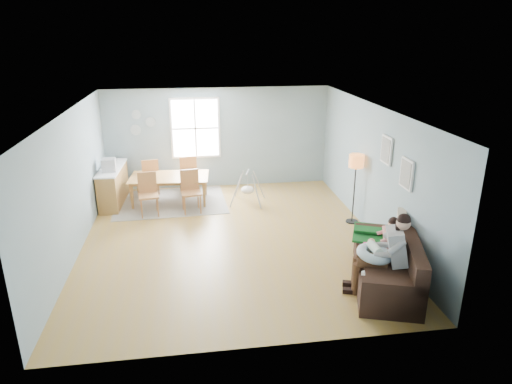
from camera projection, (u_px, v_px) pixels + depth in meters
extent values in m
cube|color=#AA823C|center=(231.00, 240.00, 9.54)|extent=(8.40, 9.40, 0.08)
cube|color=white|center=(228.00, 93.00, 8.52)|extent=(8.40, 9.40, 0.60)
cube|color=#79949F|center=(215.00, 129.00, 13.42)|extent=(8.40, 0.08, 3.90)
cube|color=#79949F|center=(271.00, 313.00, 4.73)|extent=(8.40, 0.08, 3.90)
cube|color=#79949F|center=(8.00, 187.00, 8.51)|extent=(0.08, 9.40, 3.90)
cube|color=#79949F|center=(426.00, 169.00, 9.64)|extent=(0.08, 9.40, 3.90)
cube|color=white|center=(195.00, 128.00, 12.13)|extent=(1.32, 0.06, 1.62)
cube|color=white|center=(195.00, 128.00, 12.10)|extent=(1.20, 0.02, 1.50)
cube|color=white|center=(195.00, 128.00, 12.09)|extent=(1.20, 0.03, 0.04)
cube|color=white|center=(195.00, 128.00, 12.09)|extent=(0.04, 0.03, 1.50)
cube|color=white|center=(407.00, 174.00, 7.95)|extent=(0.04, 0.44, 0.54)
cube|color=slate|center=(405.00, 174.00, 7.94)|extent=(0.01, 0.36, 0.46)
cube|color=white|center=(387.00, 150.00, 8.72)|extent=(0.04, 0.44, 0.54)
cube|color=slate|center=(385.00, 150.00, 8.72)|extent=(0.01, 0.36, 0.46)
cylinder|color=#8AA0A6|center=(136.00, 115.00, 11.79)|extent=(0.24, 0.02, 0.24)
cylinder|color=#8AA0A6|center=(151.00, 122.00, 11.90)|extent=(0.26, 0.02, 0.26)
cylinder|color=#8AA0A6|center=(136.00, 130.00, 11.92)|extent=(0.28, 0.02, 0.28)
cube|color=black|center=(385.00, 271.00, 7.80)|extent=(1.59, 2.42, 0.45)
cube|color=black|center=(411.00, 249.00, 7.59)|extent=(0.88, 2.19, 0.46)
cube|color=black|center=(394.00, 287.00, 6.75)|extent=(0.98, 0.49, 0.17)
cube|color=black|center=(381.00, 231.00, 8.63)|extent=(0.98, 0.49, 0.17)
cube|color=#155C24|center=(382.00, 234.00, 8.37)|extent=(1.28, 1.20, 0.04)
cube|color=tan|center=(401.00, 227.00, 8.09)|extent=(0.36, 0.55, 0.54)
cube|color=gray|center=(397.00, 246.00, 7.27)|extent=(0.48, 0.54, 0.61)
sphere|color=#DFA488|center=(404.00, 223.00, 7.12)|extent=(0.23, 0.23, 0.23)
sphere|color=black|center=(404.00, 220.00, 7.11)|extent=(0.22, 0.22, 0.22)
cylinder|color=#382514|center=(372.00, 264.00, 7.32)|extent=(0.50, 0.30, 0.16)
cylinder|color=#382514|center=(371.00, 257.00, 7.53)|extent=(0.50, 0.30, 0.16)
cylinder|color=#382514|center=(356.00, 279.00, 7.46)|extent=(0.13, 0.13, 0.55)
cylinder|color=#382514|center=(356.00, 272.00, 7.67)|extent=(0.13, 0.13, 0.55)
cube|color=black|center=(350.00, 291.00, 7.55)|extent=(0.27, 0.17, 0.08)
cube|color=black|center=(350.00, 284.00, 7.76)|extent=(0.27, 0.17, 0.08)
torus|color=silver|center=(374.00, 254.00, 7.38)|extent=(0.76, 0.75, 0.24)
cylinder|color=silver|center=(375.00, 248.00, 7.34)|extent=(0.16, 0.34, 0.14)
sphere|color=#DFA488|center=(371.00, 242.00, 7.51)|extent=(0.12, 0.12, 0.12)
cube|color=silver|center=(390.00, 238.00, 7.82)|extent=(0.30, 0.32, 0.39)
sphere|color=#DFA488|center=(393.00, 224.00, 7.73)|extent=(0.18, 0.18, 0.18)
sphere|color=black|center=(394.00, 222.00, 7.72)|extent=(0.18, 0.18, 0.18)
cylinder|color=#F33B80|center=(375.00, 249.00, 7.82)|extent=(0.34, 0.16, 0.10)
cylinder|color=#F33B80|center=(373.00, 245.00, 7.96)|extent=(0.34, 0.16, 0.10)
cylinder|color=#F33B80|center=(365.00, 258.00, 7.89)|extent=(0.08, 0.08, 0.32)
cylinder|color=#F33B80|center=(363.00, 254.00, 8.03)|extent=(0.08, 0.08, 0.32)
cylinder|color=black|center=(352.00, 221.00, 10.35)|extent=(0.28, 0.28, 0.03)
cylinder|color=black|center=(354.00, 193.00, 10.12)|extent=(0.03, 0.03, 1.39)
cylinder|color=orange|center=(356.00, 161.00, 9.87)|extent=(0.32, 0.32, 0.28)
cube|color=white|center=(381.00, 288.00, 7.23)|extent=(0.61, 0.58, 0.53)
cube|color=black|center=(371.00, 291.00, 7.12)|extent=(0.17, 0.34, 0.42)
cube|color=gray|center=(171.00, 202.00, 11.54)|extent=(2.82, 2.20, 0.01)
imported|color=brown|center=(170.00, 190.00, 11.43)|extent=(2.01, 1.22, 0.68)
cube|color=#A16237|center=(149.00, 196.00, 10.58)|extent=(0.51, 0.51, 0.04)
cube|color=#A16237|center=(147.00, 182.00, 10.68)|extent=(0.43, 0.10, 0.50)
cylinder|color=#A16237|center=(142.00, 209.00, 10.45)|extent=(0.04, 0.04, 0.48)
cylinder|color=#A16237|center=(158.00, 207.00, 10.54)|extent=(0.04, 0.04, 0.48)
cylinder|color=#A16237|center=(141.00, 203.00, 10.78)|extent=(0.04, 0.04, 0.48)
cylinder|color=#A16237|center=(157.00, 202.00, 10.88)|extent=(0.04, 0.04, 0.48)
cube|color=#A16237|center=(191.00, 193.00, 10.76)|extent=(0.51, 0.51, 0.04)
cube|color=#A16237|center=(189.00, 179.00, 10.85)|extent=(0.44, 0.10, 0.50)
cylinder|color=#A16237|center=(185.00, 206.00, 10.63)|extent=(0.04, 0.04, 0.49)
cylinder|color=#A16237|center=(201.00, 204.00, 10.72)|extent=(0.04, 0.04, 0.49)
cylinder|color=#A16237|center=(183.00, 201.00, 10.96)|extent=(0.04, 0.04, 0.49)
cylinder|color=#A16237|center=(198.00, 199.00, 11.05)|extent=(0.04, 0.04, 0.49)
cube|color=#A16237|center=(150.00, 177.00, 12.00)|extent=(0.51, 0.51, 0.04)
cube|color=#A16237|center=(150.00, 169.00, 11.73)|extent=(0.42, 0.11, 0.48)
cylinder|color=#A16237|center=(157.00, 182.00, 12.29)|extent=(0.04, 0.04, 0.47)
cylinder|color=#A16237|center=(144.00, 184.00, 12.19)|extent=(0.04, 0.04, 0.47)
cylinder|color=#A16237|center=(159.00, 186.00, 11.97)|extent=(0.04, 0.04, 0.47)
cylinder|color=#A16237|center=(145.00, 188.00, 11.87)|extent=(0.04, 0.04, 0.47)
cube|color=#A16237|center=(188.00, 174.00, 12.17)|extent=(0.51, 0.51, 0.04)
cube|color=#A16237|center=(188.00, 166.00, 11.89)|extent=(0.44, 0.09, 0.51)
cylinder|color=#A16237|center=(194.00, 180.00, 12.47)|extent=(0.04, 0.04, 0.50)
cylinder|color=#A16237|center=(181.00, 181.00, 12.38)|extent=(0.04, 0.04, 0.50)
cylinder|color=#A16237|center=(196.00, 184.00, 12.13)|extent=(0.04, 0.04, 0.50)
cylinder|color=#A16237|center=(182.00, 185.00, 12.04)|extent=(0.04, 0.04, 0.50)
cube|color=brown|center=(113.00, 186.00, 11.34)|extent=(0.53, 1.66, 0.91)
cube|color=white|center=(111.00, 168.00, 11.18)|extent=(0.57, 1.70, 0.04)
cube|color=#ACACB1|center=(109.00, 165.00, 10.83)|extent=(0.34, 0.32, 0.30)
cube|color=black|center=(102.00, 165.00, 10.80)|extent=(0.04, 0.25, 0.21)
cylinder|color=#ACACB1|center=(248.00, 173.00, 11.22)|extent=(0.16, 0.45, 0.04)
ellipsoid|color=beige|center=(248.00, 190.00, 11.38)|extent=(0.33, 0.33, 0.20)
cylinder|color=#ACACB1|center=(248.00, 181.00, 11.30)|extent=(0.01, 0.01, 0.36)
cylinder|color=#ACACB1|center=(236.00, 191.00, 11.15)|extent=(0.35, 0.23, 0.80)
cylinder|color=#ACACB1|center=(257.00, 191.00, 11.09)|extent=(0.21, 0.36, 0.80)
cylinder|color=#ACACB1|center=(239.00, 184.00, 11.62)|extent=(0.21, 0.36, 0.80)
cylinder|color=#ACACB1|center=(259.00, 185.00, 11.56)|extent=(0.35, 0.23, 0.80)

